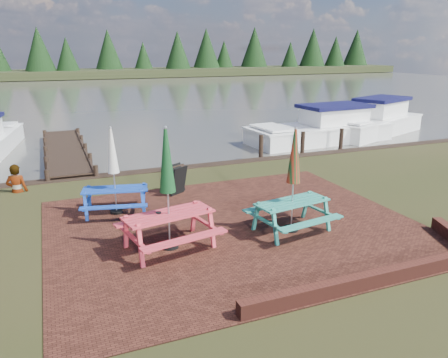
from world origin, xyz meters
TOP-DOWN VIEW (x-y plane):
  - ground at (0.00, 0.00)m, footprint 120.00×120.00m
  - paving at (0.00, 1.00)m, footprint 9.00×7.50m
  - brick_wall at (2.15, -2.42)m, footprint 6.21×1.79m
  - water at (0.00, 37.00)m, footprint 120.00×60.00m
  - far_treeline at (0.00, 66.00)m, footprint 120.00×10.00m
  - picnic_table_teal at (1.19, 0.26)m, footprint 2.07×1.90m
  - picnic_table_red at (-1.83, 0.45)m, footprint 2.27×2.09m
  - picnic_table_blue at (-2.60, 3.08)m, footprint 1.99×1.85m
  - chalkboard at (-0.58, 4.06)m, footprint 0.59×0.78m
  - jetty at (-3.50, 11.28)m, footprint 1.76×9.08m
  - boat_near at (8.59, 9.85)m, footprint 7.59×3.09m
  - boat_far at (12.41, 10.51)m, footprint 7.24×4.72m
  - person at (-5.19, 6.13)m, footprint 0.73×0.57m

SIDE VIEW (x-z plane):
  - ground at x=0.00m, z-range 0.00..0.00m
  - water at x=0.00m, z-range -0.01..0.01m
  - paving at x=0.00m, z-range 0.00..0.02m
  - jetty at x=-3.50m, z-range -0.39..0.61m
  - brick_wall at x=2.15m, z-range 0.00..0.30m
  - boat_near at x=8.59m, z-range -0.60..1.41m
  - boat_far at x=12.41m, z-range -0.63..1.50m
  - chalkboard at x=-0.58m, z-range 0.02..0.92m
  - picnic_table_blue at x=-2.60m, z-range -0.35..2.01m
  - person at x=-5.19m, z-range 0.00..1.76m
  - picnic_table_teal at x=1.19m, z-range -0.38..2.17m
  - picnic_table_red at x=-1.83m, z-range -0.41..2.33m
  - far_treeline at x=0.00m, z-range -0.77..7.33m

